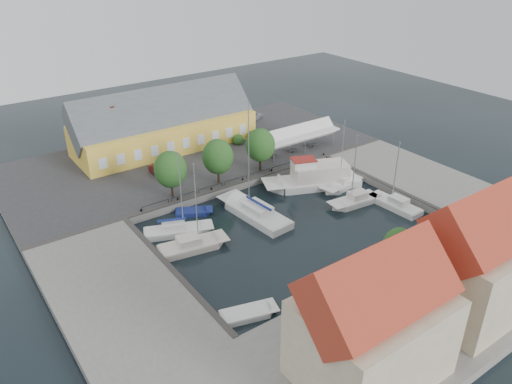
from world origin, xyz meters
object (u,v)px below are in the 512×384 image
east_boat_b (355,202)px  launch_nw (193,213)px  tent_canopy (298,135)px  launch_sw (248,315)px  trawler (315,179)px  east_boat_a (342,185)px  car_silver (253,116)px  center_sailboat (255,214)px  west_boat_a (177,232)px  car_red (162,171)px  west_boat_b (192,247)px  east_boat_c (396,206)px  warehouse (160,126)px

east_boat_b → launch_nw: bearing=151.7°
tent_canopy → launch_sw: size_ratio=2.45×
trawler → east_boat_a: size_ratio=1.34×
launch_nw → car_silver: bearing=41.7°
east_boat_b → center_sailboat: bearing=158.8°
car_silver → west_boat_a: 37.97m
car_red → launch_nw: car_red is taller
car_silver → west_boat_b: west_boat_b is taller
trawler → west_boat_a: (-21.57, -0.10, -0.74)m
car_red → east_boat_b: east_boat_b is taller
center_sailboat → east_boat_c: (15.98, -8.72, -0.10)m
east_boat_c → launch_nw: bearing=147.8°
car_silver → east_boat_b: east_boat_b is taller
west_boat_a → launch_sw: size_ratio=1.90×
center_sailboat → east_boat_b: 13.50m
center_sailboat → launch_sw: size_ratio=2.66×
launch_sw → launch_nw: 20.17m
center_sailboat → east_boat_b: center_sailboat is taller
warehouse → car_red: size_ratio=6.21×
east_boat_b → launch_nw: (-18.52, 9.95, -0.17)m
tent_canopy → center_sailboat: center_sailboat is taller
warehouse → east_boat_b: size_ratio=2.79×
car_red → west_boat_a: bearing=-115.0°
launch_nw → east_boat_b: bearing=-28.3°
car_silver → warehouse: bearing=70.3°
trawler → car_red: bearing=142.2°
trawler → launch_sw: (-22.78, -16.58, -0.93)m
warehouse → east_boat_c: warehouse is taller
launch_sw → warehouse: bearing=75.0°
east_boat_a → car_red: bearing=141.9°
launch_nw → trawler: bearing=-9.4°
warehouse → car_silver: bearing=5.2°
east_boat_b → west_boat_b: size_ratio=0.94×
car_red → launch_nw: (-0.72, -10.22, -1.67)m
tent_canopy → launch_nw: (-22.18, -6.36, -3.59)m
warehouse → west_boat_b: bearing=-109.4°
car_red → east_boat_a: 25.36m
car_silver → west_boat_b: size_ratio=0.42×
west_boat_a → east_boat_a: bearing=-5.5°
east_boat_b → west_boat_a: (-22.40, 6.91, 0.01)m
center_sailboat → east_boat_b: size_ratio=1.49×
tent_canopy → trawler: size_ratio=1.00×
east_boat_b → warehouse: bearing=113.2°
east_boat_b → east_boat_c: bearing=-48.6°
trawler → east_boat_b: bearing=-83.2°
car_red → east_boat_a: size_ratio=0.44×
east_boat_b → launch_sw: size_ratio=1.79×
tent_canopy → launch_nw: tent_canopy is taller
car_silver → east_boat_c: 35.89m
warehouse → west_boat_b: 29.01m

